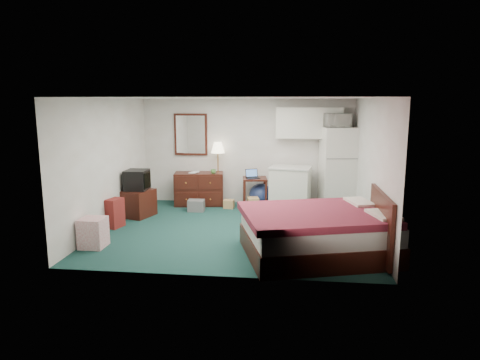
# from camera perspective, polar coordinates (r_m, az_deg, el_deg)

# --- Properties ---
(floor) EXTENTS (5.00, 4.50, 0.01)m
(floor) POSITION_cam_1_polar(r_m,az_deg,el_deg) (8.32, -0.67, -6.61)
(floor) COLOR #15312D
(floor) RESTS_ON ground
(ceiling) EXTENTS (5.00, 4.50, 0.01)m
(ceiling) POSITION_cam_1_polar(r_m,az_deg,el_deg) (7.95, -0.71, 10.89)
(ceiling) COLOR beige
(ceiling) RESTS_ON walls
(walls) EXTENTS (5.01, 4.51, 2.50)m
(walls) POSITION_cam_1_polar(r_m,az_deg,el_deg) (8.04, -0.69, 1.94)
(walls) COLOR beige
(walls) RESTS_ON floor
(mirror) EXTENTS (0.80, 0.06, 1.00)m
(mirror) POSITION_cam_1_polar(r_m,az_deg,el_deg) (10.40, -6.57, 6.05)
(mirror) COLOR white
(mirror) RESTS_ON walls
(upper_cabinets) EXTENTS (1.50, 0.35, 0.70)m
(upper_cabinets) POSITION_cam_1_polar(r_m,az_deg,el_deg) (9.98, 9.19, 7.53)
(upper_cabinets) COLOR silver
(upper_cabinets) RESTS_ON walls
(headboard) EXTENTS (0.06, 1.56, 1.00)m
(headboard) POSITION_cam_1_polar(r_m,az_deg,el_deg) (7.08, 18.26, -5.59)
(headboard) COLOR black
(headboard) RESTS_ON walls
(dresser) EXTENTS (1.20, 0.67, 0.78)m
(dresser) POSITION_cam_1_polar(r_m,az_deg,el_deg) (10.20, -5.48, -1.17)
(dresser) COLOR black
(dresser) RESTS_ON floor
(floor_lamp) EXTENTS (0.37, 0.37, 1.49)m
(floor_lamp) POSITION_cam_1_polar(r_m,az_deg,el_deg) (10.22, -2.94, 0.90)
(floor_lamp) COLOR #C88533
(floor_lamp) RESTS_ON floor
(desk) EXTENTS (0.61, 0.61, 0.69)m
(desk) POSITION_cam_1_polar(r_m,az_deg,el_deg) (9.96, 1.99, -1.67)
(desk) COLOR black
(desk) RESTS_ON floor
(exercise_ball) EXTENTS (0.56, 0.56, 0.53)m
(exercise_ball) POSITION_cam_1_polar(r_m,az_deg,el_deg) (10.10, 2.76, -1.97)
(exercise_ball) COLOR navy
(exercise_ball) RESTS_ON floor
(kitchen_counter) EXTENTS (0.97, 0.81, 0.95)m
(kitchen_counter) POSITION_cam_1_polar(r_m,az_deg,el_deg) (9.82, 6.72, -1.15)
(kitchen_counter) COLOR silver
(kitchen_counter) RESTS_ON floor
(fridge) EXTENTS (0.87, 0.87, 1.87)m
(fridge) POSITION_cam_1_polar(r_m,az_deg,el_deg) (9.94, 12.99, 1.50)
(fridge) COLOR white
(fridge) RESTS_ON floor
(bed) EXTENTS (2.62, 2.28, 0.71)m
(bed) POSITION_cam_1_polar(r_m,az_deg,el_deg) (7.00, 10.23, -7.06)
(bed) COLOR maroon
(bed) RESTS_ON floor
(tv_stand) EXTENTS (0.74, 0.77, 0.57)m
(tv_stand) POSITION_cam_1_polar(r_m,az_deg,el_deg) (9.45, -13.50, -3.00)
(tv_stand) COLOR black
(tv_stand) RESTS_ON floor
(suitcase) EXTENTS (0.30, 0.40, 0.57)m
(suitcase) POSITION_cam_1_polar(r_m,az_deg,el_deg) (8.73, -16.34, -4.25)
(suitcase) COLOR maroon
(suitcase) RESTS_ON floor
(retail_box) EXTENTS (0.41, 0.41, 0.51)m
(retail_box) POSITION_cam_1_polar(r_m,az_deg,el_deg) (7.70, -18.99, -6.65)
(retail_box) COLOR white
(retail_box) RESTS_ON floor
(file_bin) EXTENTS (0.38, 0.29, 0.25)m
(file_bin) POSITION_cam_1_polar(r_m,az_deg,el_deg) (9.69, -5.86, -3.40)
(file_bin) COLOR slate
(file_bin) RESTS_ON floor
(cardboard_box_a) EXTENTS (0.25, 0.21, 0.20)m
(cardboard_box_a) POSITION_cam_1_polar(r_m,az_deg,el_deg) (9.90, -1.49, -3.21)
(cardboard_box_a) COLOR tan
(cardboard_box_a) RESTS_ON floor
(cardboard_box_b) EXTENTS (0.30, 0.34, 0.29)m
(cardboard_box_b) POSITION_cam_1_polar(r_m,az_deg,el_deg) (9.72, 1.75, -3.20)
(cardboard_box_b) COLOR tan
(cardboard_box_b) RESTS_ON floor
(laptop) EXTENTS (0.36, 0.34, 0.20)m
(laptop) POSITION_cam_1_polar(r_m,az_deg,el_deg) (9.81, 1.76, 0.80)
(laptop) COLOR black
(laptop) RESTS_ON desk
(crt_tv) EXTENTS (0.47, 0.50, 0.43)m
(crt_tv) POSITION_cam_1_polar(r_m,az_deg,el_deg) (9.37, -13.60, 0.01)
(crt_tv) COLOR black
(crt_tv) RESTS_ON tv_stand
(microwave) EXTENTS (0.61, 0.45, 0.37)m
(microwave) POSITION_cam_1_polar(r_m,az_deg,el_deg) (9.80, 12.80, 7.99)
(microwave) COLOR white
(microwave) RESTS_ON fridge
(book_a) EXTENTS (0.17, 0.05, 0.24)m
(book_a) POSITION_cam_1_polar(r_m,az_deg,el_deg) (10.12, -6.68, 1.62)
(book_a) COLOR tan
(book_a) RESTS_ON dresser
(book_b) EXTENTS (0.15, 0.04, 0.20)m
(book_b) POSITION_cam_1_polar(r_m,az_deg,el_deg) (10.19, -6.28, 1.58)
(book_b) COLOR tan
(book_b) RESTS_ON dresser
(mug) EXTENTS (0.15, 0.14, 0.12)m
(mug) POSITION_cam_1_polar(r_m,az_deg,el_deg) (9.97, -3.59, 1.21)
(mug) COLOR #518D3D
(mug) RESTS_ON dresser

